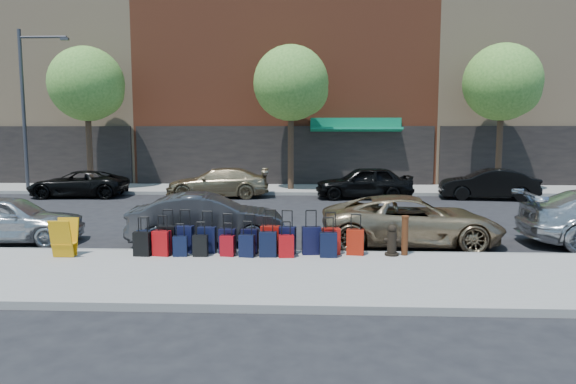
{
  "coord_description": "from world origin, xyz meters",
  "views": [
    {
      "loc": [
        1.49,
        -16.8,
        3.02
      ],
      "look_at": [
        0.83,
        -1.5,
        1.25
      ],
      "focal_mm": 32.0,
      "sensor_mm": 36.0,
      "label": 1
    }
  ],
  "objects_px": {
    "streetlight": "(27,100)",
    "car_near_2": "(411,220)",
    "car_near_1": "(208,219)",
    "car_far_0": "(78,184)",
    "car_far_3": "(488,184)",
    "car_far_2": "(364,182)",
    "fire_hydrant": "(392,241)",
    "car_near_0": "(8,219)",
    "suitcase_front_5": "(250,241)",
    "bollard": "(405,235)",
    "tree_left": "(89,86)",
    "tree_right": "(505,84)",
    "display_rack": "(64,238)",
    "tree_center": "(294,85)",
    "car_far_1": "(218,183)"
  },
  "relations": [
    {
      "from": "streetlight",
      "to": "fire_hydrant",
      "type": "xyz_separation_m",
      "value": [
        16.22,
        -13.65,
        -4.18
      ]
    },
    {
      "from": "tree_right",
      "to": "car_near_2",
      "type": "xyz_separation_m",
      "value": [
        -6.91,
        -12.49,
        -4.74
      ]
    },
    {
      "from": "tree_right",
      "to": "fire_hydrant",
      "type": "bearing_deg",
      "value": -118.27
    },
    {
      "from": "suitcase_front_5",
      "to": "car_far_3",
      "type": "xyz_separation_m",
      "value": [
        9.55,
        11.58,
        0.25
      ]
    },
    {
      "from": "car_near_2",
      "to": "car_far_2",
      "type": "relative_size",
      "value": 1.09
    },
    {
      "from": "tree_center",
      "to": "bollard",
      "type": "relative_size",
      "value": 7.75
    },
    {
      "from": "car_near_1",
      "to": "car_far_0",
      "type": "distance_m",
      "value": 12.86
    },
    {
      "from": "car_near_0",
      "to": "car_far_1",
      "type": "bearing_deg",
      "value": -26.91
    },
    {
      "from": "display_rack",
      "to": "car_near_2",
      "type": "height_order",
      "value": "car_near_2"
    },
    {
      "from": "car_near_0",
      "to": "car_near_1",
      "type": "xyz_separation_m",
      "value": [
        5.53,
        0.09,
        0.02
      ]
    },
    {
      "from": "tree_left",
      "to": "tree_right",
      "type": "xyz_separation_m",
      "value": [
        21.0,
        0.0,
        0.0
      ]
    },
    {
      "from": "display_rack",
      "to": "car_far_1",
      "type": "bearing_deg",
      "value": 83.01
    },
    {
      "from": "car_far_3",
      "to": "car_far_0",
      "type": "bearing_deg",
      "value": -82.43
    },
    {
      "from": "fire_hydrant",
      "to": "car_near_0",
      "type": "bearing_deg",
      "value": -174.76
    },
    {
      "from": "car_far_1",
      "to": "display_rack",
      "type": "bearing_deg",
      "value": -10.54
    },
    {
      "from": "car_far_1",
      "to": "car_far_3",
      "type": "bearing_deg",
      "value": 84.92
    },
    {
      "from": "display_rack",
      "to": "car_near_0",
      "type": "relative_size",
      "value": 0.22
    },
    {
      "from": "tree_left",
      "to": "car_far_3",
      "type": "xyz_separation_m",
      "value": [
        19.45,
        -2.7,
        -4.71
      ]
    },
    {
      "from": "streetlight",
      "to": "fire_hydrant",
      "type": "height_order",
      "value": "streetlight"
    },
    {
      "from": "car_far_2",
      "to": "car_near_2",
      "type": "bearing_deg",
      "value": -0.53
    },
    {
      "from": "car_far_1",
      "to": "car_far_3",
      "type": "xyz_separation_m",
      "value": [
        12.44,
        -0.2,
        0.01
      ]
    },
    {
      "from": "bollard",
      "to": "car_far_1",
      "type": "bearing_deg",
      "value": 119.08
    },
    {
      "from": "car_near_1",
      "to": "car_far_0",
      "type": "height_order",
      "value": "car_near_1"
    },
    {
      "from": "car_far_3",
      "to": "tree_right",
      "type": "bearing_deg",
      "value": 157.85
    },
    {
      "from": "tree_center",
      "to": "car_near_2",
      "type": "bearing_deg",
      "value": -73.97
    },
    {
      "from": "tree_right",
      "to": "tree_left",
      "type": "bearing_deg",
      "value": 180.0
    },
    {
      "from": "display_rack",
      "to": "car_far_2",
      "type": "bearing_deg",
      "value": 55.43
    },
    {
      "from": "tree_right",
      "to": "car_far_0",
      "type": "bearing_deg",
      "value": -172.55
    },
    {
      "from": "suitcase_front_5",
      "to": "car_near_0",
      "type": "relative_size",
      "value": 0.24
    },
    {
      "from": "car_near_2",
      "to": "car_far_2",
      "type": "bearing_deg",
      "value": 2.83
    },
    {
      "from": "car_near_1",
      "to": "car_far_0",
      "type": "relative_size",
      "value": 0.93
    },
    {
      "from": "car_near_2",
      "to": "car_far_2",
      "type": "height_order",
      "value": "car_far_2"
    },
    {
      "from": "tree_left",
      "to": "car_near_2",
      "type": "height_order",
      "value": "tree_left"
    },
    {
      "from": "car_near_1",
      "to": "car_far_3",
      "type": "bearing_deg",
      "value": -54.88
    },
    {
      "from": "display_rack",
      "to": "car_far_0",
      "type": "height_order",
      "value": "car_far_0"
    },
    {
      "from": "car_far_1",
      "to": "car_far_3",
      "type": "relative_size",
      "value": 1.13
    },
    {
      "from": "fire_hydrant",
      "to": "car_far_1",
      "type": "height_order",
      "value": "car_far_1"
    },
    {
      "from": "tree_left",
      "to": "tree_center",
      "type": "xyz_separation_m",
      "value": [
        10.5,
        0.0,
        0.0
      ]
    },
    {
      "from": "car_near_1",
      "to": "car_far_3",
      "type": "distance_m",
      "value": 14.74
    },
    {
      "from": "fire_hydrant",
      "to": "bollard",
      "type": "xyz_separation_m",
      "value": [
        0.3,
        0.04,
        0.15
      ]
    },
    {
      "from": "car_far_2",
      "to": "suitcase_front_5",
      "type": "bearing_deg",
      "value": -20.69
    },
    {
      "from": "streetlight",
      "to": "car_near_2",
      "type": "xyz_separation_m",
      "value": [
        17.03,
        -11.79,
        -3.99
      ]
    },
    {
      "from": "suitcase_front_5",
      "to": "car_near_0",
      "type": "xyz_separation_m",
      "value": [
        -6.87,
        1.56,
        0.22
      ]
    },
    {
      "from": "car_far_1",
      "to": "suitcase_front_5",
      "type": "bearing_deg",
      "value": 9.63
    },
    {
      "from": "tree_left",
      "to": "car_far_1",
      "type": "height_order",
      "value": "tree_left"
    },
    {
      "from": "tree_center",
      "to": "car_far_0",
      "type": "xyz_separation_m",
      "value": [
        -10.08,
        -2.69,
        -4.79
      ]
    },
    {
      "from": "display_rack",
      "to": "car_far_2",
      "type": "relative_size",
      "value": 0.2
    },
    {
      "from": "car_far_0",
      "to": "suitcase_front_5",
      "type": "bearing_deg",
      "value": 36.09
    },
    {
      "from": "streetlight",
      "to": "suitcase_front_5",
      "type": "relative_size",
      "value": 8.44
    },
    {
      "from": "suitcase_front_5",
      "to": "bollard",
      "type": "distance_m",
      "value": 3.68
    }
  ]
}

